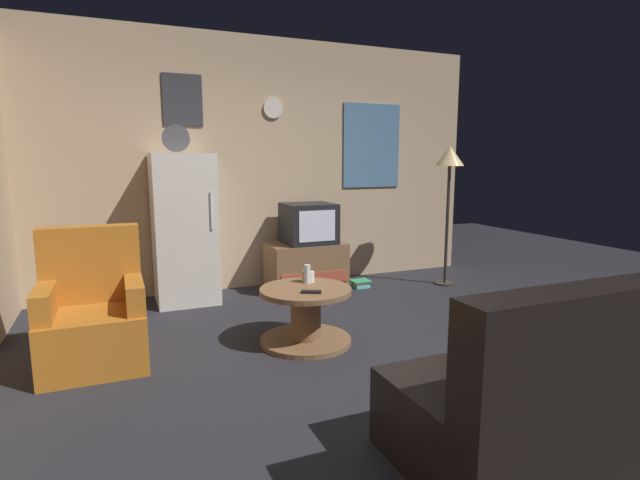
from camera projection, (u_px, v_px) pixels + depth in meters
name	position (u px, v px, depth m)	size (l,w,h in m)	color
ground_plane	(367.00, 361.00, 3.52)	(12.00, 12.00, 0.00)	#232328
wall_with_art	(266.00, 164.00, 5.53)	(5.20, 0.12, 2.76)	tan
fridge	(184.00, 228.00, 4.92)	(0.60, 0.62, 1.77)	silver
tv_stand	(306.00, 266.00, 5.45)	(0.84, 0.53, 0.52)	brown
crt_tv	(309.00, 223.00, 5.39)	(0.54, 0.51, 0.44)	black
standing_lamp	(450.00, 167.00, 5.51)	(0.32, 0.32, 1.59)	#332D28
coffee_table	(306.00, 316.00, 3.84)	(0.72, 0.72, 0.45)	brown
wine_glass	(307.00, 274.00, 3.95)	(0.05, 0.05, 0.15)	silver
mug_ceramic_white	(310.00, 277.00, 3.98)	(0.08, 0.08, 0.09)	silver
mug_ceramic_tan	(306.00, 276.00, 4.00)	(0.08, 0.08, 0.09)	tan
remote_control	(311.00, 292.00, 3.65)	(0.15, 0.04, 0.02)	black
armchair	(93.00, 317.00, 3.45)	(0.68, 0.68, 0.96)	#B2661E
couch	(571.00, 393.00, 2.38)	(1.70, 0.80, 0.92)	black
book_stack	(360.00, 283.00, 5.58)	(0.21, 0.18, 0.08)	#3FC8C0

